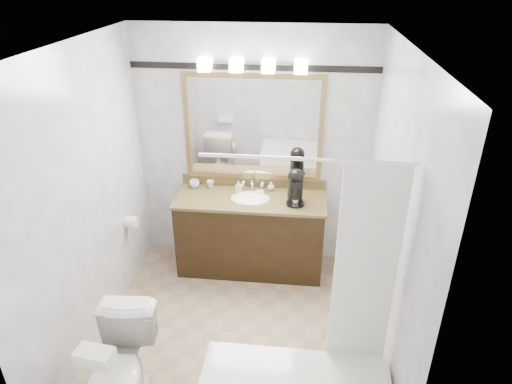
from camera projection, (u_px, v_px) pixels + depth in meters
The scene contains 14 objects.
room at pixel (234, 213), 3.54m from camera, with size 2.42×2.62×2.52m.
vanity at pixel (251, 232), 4.81m from camera, with size 1.53×0.58×0.97m.
mirror at pixel (253, 128), 4.56m from camera, with size 1.40×0.04×1.10m.
vanity_light_bar at pixel (252, 65), 4.23m from camera, with size 1.02×0.14×0.12m.
accent_stripe at pixel (253, 67), 4.30m from camera, with size 2.40×0.01×0.06m, color black.
tp_roll at pixel (131, 222), 4.49m from camera, with size 0.12×0.12×0.11m, color white.
toilet at pixel (120, 373), 3.24m from camera, with size 0.43×0.75×0.77m, color white.
tissue_box at pixel (95, 357), 2.81m from camera, with size 0.24×0.13×0.10m, color white.
coffee_maker at pixel (295, 186), 4.46m from camera, with size 0.18×0.23×0.35m.
cup_left at pixel (194, 184), 4.82m from camera, with size 0.10×0.10×0.08m, color white.
cup_right at pixel (210, 184), 4.83m from camera, with size 0.08×0.08×0.07m, color white.
soap_bottle_a at pixel (239, 186), 4.72m from camera, with size 0.05×0.05×0.12m, color white.
soap_bottle_b at pixel (271, 186), 4.76m from camera, with size 0.07×0.07×0.09m, color white.
soap_bar at pixel (259, 192), 4.71m from camera, with size 0.08×0.05×0.03m, color beige.
Camera 1 is at (0.50, -3.04, 3.00)m, focal length 32.00 mm.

